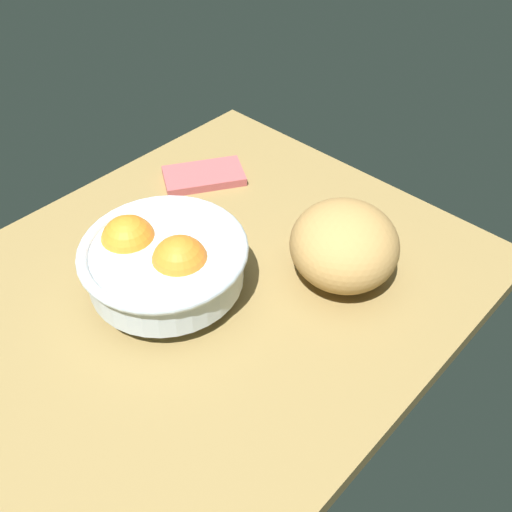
# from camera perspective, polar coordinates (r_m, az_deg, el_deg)

# --- Properties ---
(ground_plane) EXTENTS (0.82, 0.66, 0.03)m
(ground_plane) POSITION_cam_1_polar(r_m,az_deg,el_deg) (0.85, -6.09, -4.13)
(ground_plane) COLOR olive
(fruit_bowl) EXTENTS (0.23, 0.23, 0.11)m
(fruit_bowl) POSITION_cam_1_polar(r_m,az_deg,el_deg) (0.80, -9.17, -0.38)
(fruit_bowl) COLOR silver
(fruit_bowl) RESTS_ON ground
(bread_loaf) EXTENTS (0.23, 0.23, 0.11)m
(bread_loaf) POSITION_cam_1_polar(r_m,az_deg,el_deg) (0.83, 8.69, 1.11)
(bread_loaf) COLOR #AF8448
(bread_loaf) RESTS_ON ground
(napkin_folded) EXTENTS (0.16, 0.14, 0.01)m
(napkin_folded) POSITION_cam_1_polar(r_m,az_deg,el_deg) (1.04, -5.17, 7.89)
(napkin_folded) COLOR #AF5052
(napkin_folded) RESTS_ON ground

